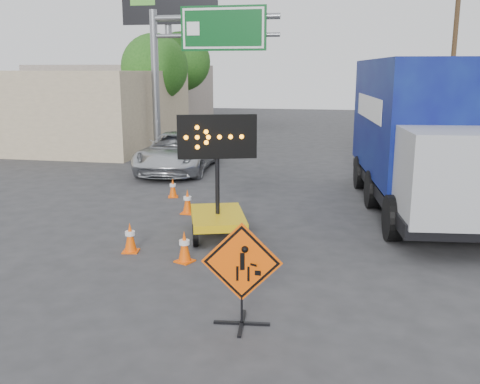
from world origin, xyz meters
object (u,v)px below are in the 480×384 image
(arrow_board, at_px, (218,210))
(box_truck, at_px, (422,143))
(pickup_truck, at_px, (178,152))
(construction_sign, at_px, (242,272))

(arrow_board, height_order, box_truck, box_truck)
(box_truck, bearing_deg, arrow_board, -150.93)
(pickup_truck, relative_size, box_truck, 0.60)
(arrow_board, xyz_separation_m, pickup_truck, (-3.69, 8.22, 0.11))
(pickup_truck, height_order, box_truck, box_truck)
(construction_sign, height_order, arrow_board, arrow_board)
(arrow_board, bearing_deg, pickup_truck, 95.88)
(pickup_truck, distance_m, box_truck, 10.02)
(pickup_truck, bearing_deg, construction_sign, -71.78)
(pickup_truck, xyz_separation_m, box_truck, (8.88, -4.49, 1.20))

